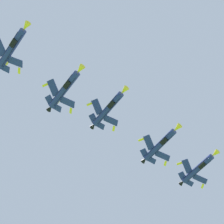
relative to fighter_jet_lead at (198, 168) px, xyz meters
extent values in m
cylinder|color=navy|center=(-0.11, 0.26, 0.00)|extent=(5.99, 11.79, 1.70)
cube|color=#141947|center=(-0.31, 0.18, -0.41)|extent=(5.06, 9.91, 1.04)
cone|color=yellow|center=(2.52, -6.39, 0.00)|extent=(2.34, 2.81, 1.56)
cone|color=black|center=(-2.58, 6.54, 0.00)|extent=(1.85, 1.99, 1.36)
ellipsoid|color=#192333|center=(1.15, -2.08, 0.56)|extent=(2.56, 3.52, 1.49)
cube|color=black|center=(0.33, -1.89, -0.71)|extent=(2.08, 2.55, 1.26)
cube|color=navy|center=(1.36, 2.68, -1.33)|extent=(3.97, 2.31, 2.19)
cube|color=yellow|center=(2.66, 4.40, -2.33)|extent=(0.78, 1.65, 0.48)
cube|color=navy|center=(-2.90, 1.00, 1.17)|extent=(3.90, 4.11, 2.19)
cube|color=yellow|center=(-5.03, 1.36, 2.18)|extent=(1.61, 1.50, 0.48)
cube|color=navy|center=(-0.73, 5.50, -0.73)|extent=(2.02, 1.72, 1.19)
cube|color=navy|center=(-3.22, 4.51, 0.73)|extent=(2.63, 2.62, 1.19)
cube|color=yellow|center=(-1.06, 5.04, 1.59)|extent=(2.28, 2.94, 2.38)
cylinder|color=navy|center=(-14.17, -6.30, -1.30)|extent=(5.99, 11.79, 1.70)
cube|color=#141947|center=(-14.37, -6.38, -1.71)|extent=(5.06, 9.91, 1.03)
cone|color=yellow|center=(-11.54, -12.95, -1.30)|extent=(2.34, 2.81, 1.56)
cone|color=black|center=(-16.65, -0.02, -1.30)|extent=(1.85, 1.99, 1.36)
ellipsoid|color=#192333|center=(-12.92, -8.64, -0.74)|extent=(2.56, 3.52, 1.49)
cube|color=black|center=(-13.73, -8.44, -2.01)|extent=(2.08, 2.55, 1.26)
cube|color=navy|center=(-12.69, -3.87, -2.60)|extent=(3.99, 2.32, 2.15)
cube|color=yellow|center=(-11.38, -2.15, -3.58)|extent=(0.78, 1.65, 0.47)
cube|color=navy|center=(-16.98, -5.56, -0.15)|extent=(3.91, 4.13, 2.15)
cube|color=yellow|center=(-19.12, -5.20, 0.83)|extent=(1.61, 1.50, 0.47)
cube|color=navy|center=(-14.79, -1.06, -2.01)|extent=(2.03, 1.72, 1.17)
cube|color=navy|center=(-17.29, -2.05, -0.58)|extent=(2.63, 2.62, 1.17)
cube|color=yellow|center=(-15.14, -1.52, 0.30)|extent=(2.25, 2.93, 2.39)
cylinder|color=navy|center=(-30.64, -12.42, 1.31)|extent=(5.99, 11.79, 1.70)
cube|color=#141947|center=(-30.86, -12.50, 0.90)|extent=(5.06, 9.91, 1.05)
cone|color=yellow|center=(-28.02, -19.07, 1.31)|extent=(2.34, 2.81, 1.56)
cone|color=black|center=(-33.12, -6.14, 1.31)|extent=(1.85, 1.99, 1.36)
ellipsoid|color=#192333|center=(-29.39, -14.76, 1.87)|extent=(2.57, 3.53, 1.50)
cube|color=black|center=(-30.22, -14.57, 0.61)|extent=(2.08, 2.55, 1.27)
cube|color=navy|center=(-29.19, -10.00, -0.04)|extent=(3.95, 2.31, 2.22)
cube|color=yellow|center=(-27.90, -8.29, -1.06)|extent=(0.78, 1.65, 0.48)
cube|color=navy|center=(-33.43, -11.68, 2.51)|extent=(3.89, 4.10, 2.22)
cube|color=yellow|center=(-35.55, -11.31, 3.53)|extent=(1.61, 1.50, 0.48)
cube|color=navy|center=(-31.28, -7.19, 0.57)|extent=(2.01, 1.72, 1.21)
cube|color=navy|center=(-33.75, -8.17, 2.05)|extent=(2.62, 2.61, 1.21)
cube|color=yellow|center=(-31.59, -7.63, 2.89)|extent=(2.30, 2.95, 2.37)
cylinder|color=navy|center=(-43.13, -16.88, -1.35)|extent=(5.99, 11.79, 1.70)
cube|color=#141947|center=(-43.34, -16.96, -1.76)|extent=(5.06, 9.91, 1.05)
cone|color=yellow|center=(-40.50, -23.53, -1.35)|extent=(2.34, 2.81, 1.56)
cone|color=black|center=(-45.61, -10.60, -1.35)|extent=(1.85, 1.99, 1.36)
ellipsoid|color=#192333|center=(-41.87, -19.22, -0.79)|extent=(2.57, 3.53, 1.50)
cube|color=black|center=(-42.70, -19.03, -2.05)|extent=(2.08, 2.55, 1.27)
cube|color=navy|center=(-41.67, -14.46, -2.69)|extent=(3.96, 2.31, 2.21)
cube|color=yellow|center=(-40.37, -12.75, -3.71)|extent=(0.78, 1.65, 0.48)
cube|color=navy|center=(-45.92, -16.13, -0.16)|extent=(3.89, 4.10, 2.21)
cube|color=yellow|center=(-48.04, -15.77, 0.86)|extent=(1.61, 1.50, 0.48)
cube|color=navy|center=(-43.76, -11.64, -2.09)|extent=(2.02, 1.72, 1.21)
cube|color=navy|center=(-46.24, -12.62, -0.61)|extent=(2.62, 2.61, 1.21)
cube|color=yellow|center=(-44.07, -12.09, 0.23)|extent=(2.29, 2.95, 2.37)
cylinder|color=navy|center=(-57.72, -23.27, 1.33)|extent=(5.99, 11.79, 1.70)
cube|color=#141947|center=(-57.91, -23.35, 0.90)|extent=(5.07, 9.92, 0.98)
cone|color=yellow|center=(-55.10, -29.92, 1.33)|extent=(2.34, 2.81, 1.56)
ellipsoid|color=#192333|center=(-56.50, -25.63, 1.90)|extent=(2.54, 3.51, 1.46)
cube|color=black|center=(-57.25, -25.41, 0.60)|extent=(2.07, 2.54, 1.23)
cube|color=navy|center=(-56.19, -20.82, 0.14)|extent=(4.07, 2.33, 1.97)
cube|color=yellow|center=(-54.84, -19.09, -0.76)|extent=(0.78, 1.65, 0.46)
cube|color=navy|center=(-60.58, -22.56, 2.36)|extent=(3.97, 4.19, 1.97)
cube|color=navy|center=(-58.31, -18.02, 0.68)|extent=(2.07, 1.72, 1.08)
cube|color=yellow|center=(-58.77, -18.53, 2.96)|extent=(2.15, 2.89, 2.44)
camera|label=1|loc=(-44.09, -67.62, -85.79)|focal=62.35mm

